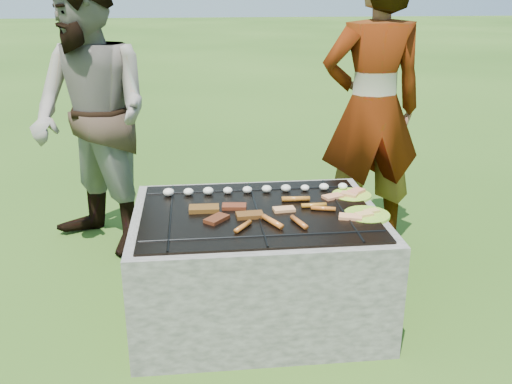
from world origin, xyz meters
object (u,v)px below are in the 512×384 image
Objects in this scene: plate_near at (367,215)px; cook at (372,109)px; plate_far at (352,195)px; fire_pit at (257,267)px; bystander at (92,117)px.

plate_near is 1.08m from cook.
cook is (0.30, 0.68, 0.34)m from plate_far.
cook is at bearing 45.17° from fire_pit.
plate_near reaches higher than fire_pit.
cook is 1.03× the size of bystander.
fire_pit is 0.68× the size of cook.
fire_pit is at bearing -0.33° from bystander.
plate_far reaches higher than fire_pit.
plate_near is at bearing -90.35° from plate_far.
bystander reaches higher than fire_pit.
fire_pit is 0.66m from plate_near.
plate_near is (0.56, -0.11, 0.33)m from fire_pit.
cook is 1.84m from bystander.
plate_far reaches higher than plate_near.
fire_pit is at bearing 42.81° from cook.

